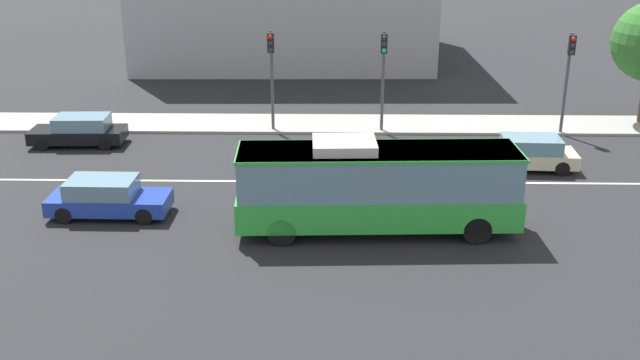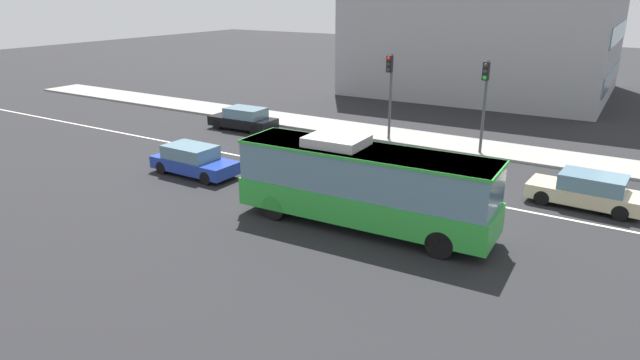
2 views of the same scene
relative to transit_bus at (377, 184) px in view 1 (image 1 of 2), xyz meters
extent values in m
plane|color=black|center=(1.12, 4.95, -1.81)|extent=(160.00, 160.00, 0.00)
cube|color=gray|center=(1.12, 13.45, -1.74)|extent=(80.00, 3.40, 0.14)
cube|color=silver|center=(1.12, 4.95, -1.80)|extent=(76.00, 0.16, 0.01)
cube|color=green|center=(0.02, 0.00, -0.83)|extent=(10.09, 2.91, 1.10)
cube|color=slate|center=(0.02, 0.00, 0.50)|extent=(9.89, 2.83, 1.58)
cube|color=green|center=(0.02, 0.00, 1.23)|extent=(9.99, 2.88, 0.12)
cube|color=#B2B2B2|center=(-1.17, -0.05, 1.47)|extent=(2.27, 1.89, 0.36)
cylinder|color=black|center=(3.38, 1.24, -1.31)|extent=(1.01, 0.34, 1.00)
cylinder|color=black|center=(3.47, -0.96, -1.31)|extent=(1.01, 0.34, 1.00)
cylinder|color=black|center=(-3.42, 0.96, -1.31)|extent=(1.01, 0.34, 1.00)
cylinder|color=black|center=(-3.33, -1.24, -1.31)|extent=(1.01, 0.34, 1.00)
cube|color=#1E3899|center=(-10.02, 1.26, -1.29)|extent=(4.53, 1.87, 0.60)
cube|color=slate|center=(-10.27, 1.26, -0.67)|extent=(2.54, 1.69, 0.64)
cylinder|color=black|center=(-8.51, 2.03, -1.49)|extent=(0.64, 0.23, 0.64)
cylinder|color=black|center=(-8.53, 0.43, -1.49)|extent=(0.64, 0.23, 0.64)
cylinder|color=black|center=(-11.51, 2.08, -1.49)|extent=(0.64, 0.23, 0.64)
cylinder|color=black|center=(-11.53, 0.48, -1.49)|extent=(0.64, 0.23, 0.64)
cube|color=#C6B793|center=(6.95, 6.82, -1.29)|extent=(4.58, 2.00, 0.60)
cube|color=slate|center=(7.20, 6.80, -0.67)|extent=(2.59, 1.77, 0.64)
cylinder|color=black|center=(5.42, 6.08, -1.49)|extent=(0.65, 0.25, 0.64)
cylinder|color=black|center=(5.49, 7.68, -1.49)|extent=(0.65, 0.25, 0.64)
cylinder|color=black|center=(8.41, 5.95, -1.49)|extent=(0.65, 0.25, 0.64)
cylinder|color=black|center=(8.48, 7.55, -1.49)|extent=(0.65, 0.25, 0.64)
cube|color=black|center=(-14.04, 9.84, -1.29)|extent=(4.56, 1.94, 0.60)
cube|color=slate|center=(-13.79, 9.85, -0.67)|extent=(2.57, 1.74, 0.64)
cylinder|color=black|center=(-15.51, 9.00, -1.49)|extent=(0.65, 0.24, 0.64)
cylinder|color=black|center=(-15.57, 10.60, -1.49)|extent=(0.65, 0.24, 0.64)
cylinder|color=black|center=(-12.52, 9.09, -1.49)|extent=(0.65, 0.24, 0.64)
cylinder|color=black|center=(-12.57, 10.69, -1.49)|extent=(0.65, 0.24, 0.64)
cylinder|color=#47474C|center=(-4.68, 12.30, 0.79)|extent=(0.16, 0.16, 5.20)
cube|color=black|center=(-4.69, 12.02, 2.84)|extent=(0.32, 0.29, 0.96)
sphere|color=red|center=(-4.69, 11.87, 3.16)|extent=(0.22, 0.22, 0.22)
sphere|color=#2D2D2D|center=(-4.69, 11.87, 2.84)|extent=(0.22, 0.22, 0.22)
sphere|color=#2D2D2D|center=(-4.69, 11.87, 2.52)|extent=(0.22, 0.22, 0.22)
cylinder|color=#47474C|center=(0.92, 12.23, 0.79)|extent=(0.16, 0.16, 5.20)
cube|color=black|center=(0.92, 11.95, 2.84)|extent=(0.33, 0.29, 0.96)
sphere|color=#2D2D2D|center=(0.91, 11.80, 3.16)|extent=(0.22, 0.22, 0.22)
sphere|color=#2D2D2D|center=(0.91, 11.80, 2.84)|extent=(0.22, 0.22, 0.22)
sphere|color=#1ED838|center=(0.91, 11.80, 2.52)|extent=(0.22, 0.22, 0.22)
cylinder|color=#47474C|center=(10.07, 12.00, 0.79)|extent=(0.16, 0.16, 5.20)
cube|color=black|center=(10.05, 11.72, 2.84)|extent=(0.34, 0.30, 0.96)
sphere|color=red|center=(10.04, 11.57, 3.16)|extent=(0.22, 0.22, 0.22)
sphere|color=#2D2D2D|center=(10.04, 11.57, 2.84)|extent=(0.22, 0.22, 0.22)
sphere|color=#2D2D2D|center=(10.04, 11.57, 2.52)|extent=(0.22, 0.22, 0.22)
cube|color=slate|center=(5.25, 33.36, 0.30)|extent=(0.42, 15.99, 1.50)
camera|label=1|loc=(-1.57, -24.50, 9.44)|focal=41.54mm
camera|label=2|loc=(9.05, -17.64, 6.90)|focal=31.10mm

